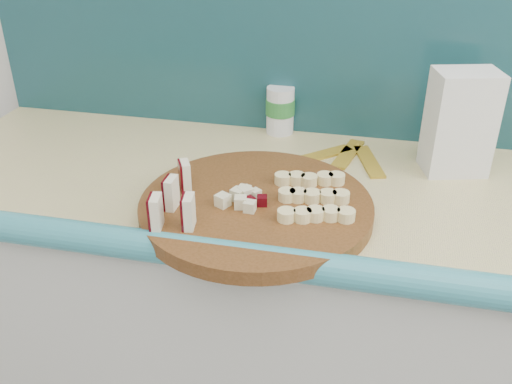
{
  "coord_description": "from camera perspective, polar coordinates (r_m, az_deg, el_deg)",
  "views": [
    {
      "loc": [
        0.01,
        0.41,
        1.5
      ],
      "look_at": [
        -0.2,
        1.35,
        0.96
      ],
      "focal_mm": 40.0,
      "sensor_mm": 36.0,
      "label": 1
    }
  ],
  "objects": [
    {
      "name": "apple_chunks",
      "position": [
        1.11,
        -1.44,
        -0.42
      ],
      "size": [
        0.08,
        0.07,
        0.02
      ],
      "color": "#FFF7CB",
      "rests_on": "cutting_board"
    },
    {
      "name": "canister",
      "position": [
        1.47,
        2.44,
        8.26
      ],
      "size": [
        0.07,
        0.07,
        0.12
      ],
      "rotation": [
        0.0,
        0.0,
        0.31
      ],
      "color": "white",
      "rests_on": "kitchen_counter"
    },
    {
      "name": "banana_slices",
      "position": [
        1.11,
        5.77,
        -0.4
      ],
      "size": [
        0.17,
        0.19,
        0.02
      ],
      "color": "#EEDB91",
      "rests_on": "cutting_board"
    },
    {
      "name": "cutting_board",
      "position": [
        1.12,
        0.0,
        -1.53
      ],
      "size": [
        0.55,
        0.55,
        0.03
      ],
      "primitive_type": "cylinder",
      "rotation": [
        0.0,
        0.0,
        0.23
      ],
      "color": "#44270E",
      "rests_on": "kitchen_counter"
    },
    {
      "name": "backsplash",
      "position": [
        1.42,
        16.6,
        14.34
      ],
      "size": [
        2.2,
        0.02,
        0.5
      ],
      "primitive_type": "cube",
      "color": "teal",
      "rests_on": "kitchen_counter"
    },
    {
      "name": "apple_wedges",
      "position": [
        1.07,
        -8.11,
        -0.56
      ],
      "size": [
        0.09,
        0.19,
        0.06
      ],
      "color": "#F5E8C4",
      "rests_on": "cutting_board"
    },
    {
      "name": "kitchen_counter",
      "position": [
        1.51,
        13.1,
        -15.38
      ],
      "size": [
        2.2,
        0.63,
        0.91
      ],
      "color": "beige",
      "rests_on": "ground"
    },
    {
      "name": "flour_bag",
      "position": [
        1.32,
        19.71,
        6.54
      ],
      "size": [
        0.15,
        0.13,
        0.23
      ],
      "primitive_type": "cube",
      "rotation": [
        0.0,
        0.0,
        0.26
      ],
      "color": "silver",
      "rests_on": "kitchen_counter"
    },
    {
      "name": "banana_peel",
      "position": [
        1.36,
        8.99,
        3.5
      ],
      "size": [
        0.23,
        0.2,
        0.01
      ],
      "rotation": [
        0.0,
        0.0,
        -0.39
      ],
      "color": "#B28922",
      "rests_on": "kitchen_counter"
    }
  ]
}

